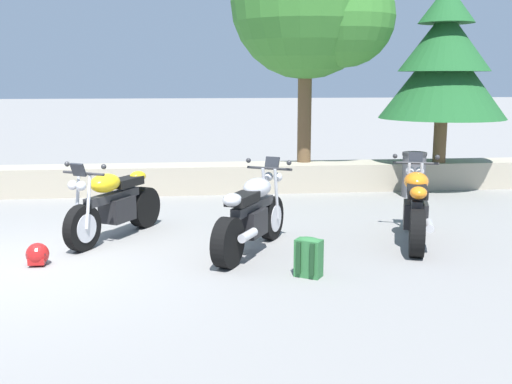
{
  "coord_description": "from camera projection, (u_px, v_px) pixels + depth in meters",
  "views": [
    {
      "loc": [
        2.03,
        -7.44,
        2.28
      ],
      "look_at": [
        2.98,
        1.2,
        0.65
      ],
      "focal_mm": 43.32,
      "sensor_mm": 36.0,
      "label": 1
    }
  ],
  "objects": [
    {
      "name": "trash_bin",
      "position": [
        414.0,
        174.0,
        11.83
      ],
      "size": [
        0.46,
        0.46,
        0.86
      ],
      "color": "#4C4C51",
      "rests_on": "ground"
    },
    {
      "name": "pine_tree_mid_right",
      "position": [
        444.0,
        63.0,
        12.26
      ],
      "size": [
        2.51,
        2.51,
        3.51
      ],
      "color": "brown",
      "rests_on": "stone_wall"
    },
    {
      "name": "rider_helmet",
      "position": [
        37.0,
        255.0,
        7.54
      ],
      "size": [
        0.28,
        0.28,
        0.28
      ],
      "color": "#B21919",
      "rests_on": "ground"
    },
    {
      "name": "leafy_tree_mid_left",
      "position": [
        314.0,
        6.0,
        12.08
      ],
      "size": [
        3.14,
        2.99,
        4.66
      ],
      "color": "brown",
      "rests_on": "stone_wall"
    },
    {
      "name": "motorcycle_yellow_near_left",
      "position": [
        114.0,
        205.0,
        8.75
      ],
      "size": [
        1.21,
        1.86,
        1.18
      ],
      "color": "black",
      "rests_on": "ground"
    },
    {
      "name": "motorcycle_silver_centre",
      "position": [
        252.0,
        216.0,
        8.07
      ],
      "size": [
        1.19,
        1.88,
        1.18
      ],
      "color": "black",
      "rests_on": "ground"
    },
    {
      "name": "rider_backpack",
      "position": [
        309.0,
        256.0,
        7.11
      ],
      "size": [
        0.35,
        0.34,
        0.47
      ],
      "color": "#2D6B38",
      "rests_on": "ground"
    },
    {
      "name": "stone_wall",
      "position": [
        85.0,
        180.0,
        12.11
      ],
      "size": [
        36.0,
        0.8,
        0.55
      ],
      "primitive_type": "cube",
      "color": "#A89E89",
      "rests_on": "ground"
    },
    {
      "name": "motorcycle_orange_far_right",
      "position": [
        416.0,
        208.0,
        8.56
      ],
      "size": [
        0.93,
        2.0,
        1.18
      ],
      "color": "black",
      "rests_on": "ground"
    },
    {
      "name": "ground_plane",
      "position": [
        22.0,
        268.0,
        7.47
      ],
      "size": [
        120.0,
        120.0,
        0.0
      ],
      "primitive_type": "plane",
      "color": "gray"
    }
  ]
}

